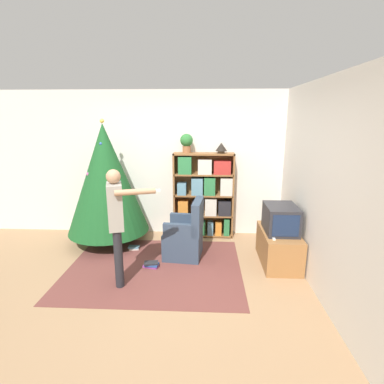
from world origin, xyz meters
name	(u,v)px	position (x,y,z in m)	size (l,w,h in m)	color
ground_plane	(159,285)	(0.00, 0.00, 0.00)	(14.00, 14.00, 0.00)	#9E7A56
wall_back	(173,164)	(0.00, 1.91, 1.30)	(8.00, 0.10, 2.60)	silver
wall_right	(327,190)	(2.03, 0.00, 1.30)	(0.10, 8.00, 2.60)	silver
area_rug	(155,268)	(-0.13, 0.44, 0.00)	(2.50, 1.97, 0.01)	brown
bookshelf	(204,197)	(0.57, 1.70, 0.75)	(1.07, 0.26, 1.53)	brown
tv_stand	(278,247)	(1.70, 0.71, 0.25)	(0.51, 0.95, 0.50)	#996638
television	(281,219)	(1.70, 0.71, 0.69)	(0.44, 0.60, 0.40)	#28282D
game_remote	(273,238)	(1.55, 0.43, 0.51)	(0.04, 0.12, 0.02)	white
christmas_tree	(106,179)	(-1.07, 1.35, 1.13)	(1.36, 1.36, 2.11)	#4C3323
armchair	(186,237)	(0.30, 0.85, 0.32)	(0.62, 0.62, 0.92)	#334256
standing_person	(117,219)	(-0.51, 0.03, 0.90)	(0.71, 0.45, 1.53)	#232328
potted_plant	(187,142)	(0.26, 1.71, 1.72)	(0.22, 0.22, 0.33)	#935B38
table_lamp	(221,147)	(0.86, 1.71, 1.63)	(0.20, 0.20, 0.18)	#473828
book_pile_near_tree	(134,248)	(-0.58, 1.05, 0.03)	(0.18, 0.13, 0.05)	beige
book_pile_by_chair	(151,265)	(-0.18, 0.46, 0.04)	(0.23, 0.15, 0.08)	#843889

